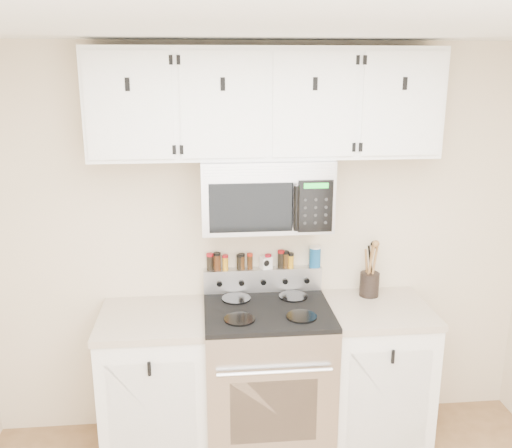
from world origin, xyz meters
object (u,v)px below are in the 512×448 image
at_px(range, 267,376).
at_px(utensil_crock, 369,282).
at_px(salt_canister, 315,257).
at_px(microwave, 266,193).

bearing_deg(range, utensil_crock, 15.92).
bearing_deg(utensil_crock, range, -164.08).
distance_m(range, salt_canister, 0.81).
relative_size(range, utensil_crock, 3.04).
height_order(utensil_crock, salt_canister, utensil_crock).
xyz_separation_m(range, microwave, (0.00, 0.13, 1.14)).
bearing_deg(utensil_crock, microwave, -174.30).
distance_m(microwave, utensil_crock, 0.92).
bearing_deg(microwave, salt_canister, 24.61).
relative_size(range, microwave, 1.45).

